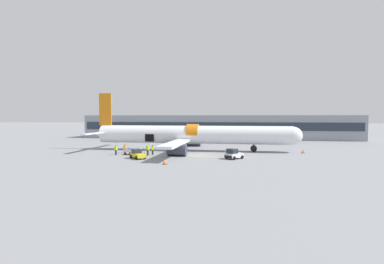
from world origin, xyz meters
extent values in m
plane|color=gray|center=(0.00, 0.00, 0.00)|extent=(500.00, 500.00, 0.00)
cube|color=yellow|center=(-1.79, -1.64, 0.00)|extent=(20.95, 0.67, 0.01)
cube|color=gray|center=(0.00, 39.75, 3.33)|extent=(77.10, 13.21, 6.66)
cube|color=#232D3D|center=(0.00, 33.08, 3.66)|extent=(75.56, 0.16, 2.13)
cylinder|color=white|center=(-1.70, 6.10, 2.97)|extent=(35.65, 3.31, 3.31)
sphere|color=white|center=(16.12, 6.10, 2.97)|extent=(3.14, 3.14, 3.14)
cone|color=white|center=(-19.52, 6.10, 2.97)|extent=(3.80, 3.04, 3.04)
cylinder|color=orange|center=(-1.70, 6.07, 3.26)|extent=(2.14, 3.31, 3.31)
cube|color=orange|center=(-18.91, 6.10, 7.71)|extent=(2.48, 0.28, 6.19)
cube|color=white|center=(-18.93, 1.84, 3.30)|extent=(1.00, 8.52, 0.20)
cube|color=white|center=(-18.93, 10.36, 3.30)|extent=(1.00, 8.52, 0.20)
cube|color=white|center=(-3.13, -2.00, 2.06)|extent=(2.37, 15.22, 0.40)
cube|color=white|center=(-3.13, 14.20, 2.06)|extent=(2.37, 15.22, 0.40)
cylinder|color=#333842|center=(-2.93, -1.94, 0.99)|extent=(3.02, 1.92, 1.92)
cylinder|color=#333842|center=(-2.93, 14.14, 0.99)|extent=(3.02, 1.92, 1.92)
cube|color=black|center=(-9.54, 4.47, 2.39)|extent=(1.70, 0.12, 1.40)
cylinder|color=#56565B|center=(9.35, 6.10, 1.36)|extent=(0.22, 0.22, 1.55)
sphere|color=black|center=(9.35, 6.10, 0.59)|extent=(1.18, 1.18, 1.18)
cylinder|color=#56565B|center=(-5.27, 3.75, 1.36)|extent=(0.22, 0.22, 1.55)
sphere|color=black|center=(-5.27, 3.75, 0.59)|extent=(1.18, 1.18, 1.18)
cylinder|color=#56565B|center=(-5.27, 8.45, 1.36)|extent=(0.22, 0.22, 1.55)
sphere|color=black|center=(-5.27, 8.45, 0.59)|extent=(1.18, 1.18, 1.18)
cube|color=yellow|center=(-8.07, -5.79, 0.51)|extent=(3.02, 3.08, 0.54)
cube|color=#232833|center=(-8.43, -5.41, 1.09)|extent=(1.75, 1.76, 0.64)
cube|color=black|center=(-9.13, -4.68, 0.40)|extent=(0.97, 0.92, 0.27)
sphere|color=black|center=(-8.30, -4.61, 0.28)|extent=(0.56, 0.56, 0.56)
sphere|color=black|center=(-9.23, -5.50, 0.28)|extent=(0.56, 0.56, 0.56)
sphere|color=black|center=(-6.92, -6.08, 0.28)|extent=(0.56, 0.56, 0.56)
sphere|color=black|center=(-7.85, -6.96, 0.28)|extent=(0.56, 0.56, 0.56)
cube|color=silver|center=(6.15, -3.52, 0.54)|extent=(2.88, 2.99, 0.61)
cube|color=#232833|center=(5.86, -3.87, 1.20)|extent=(1.78, 1.76, 0.70)
cube|color=black|center=(5.28, -4.54, 0.42)|extent=(1.17, 1.03, 0.31)
sphere|color=black|center=(5.01, -3.69, 0.28)|extent=(0.56, 0.56, 0.56)
sphere|color=black|center=(6.16, -4.68, 0.28)|extent=(0.56, 0.56, 0.56)
sphere|color=black|center=(6.15, -2.37, 0.28)|extent=(0.56, 0.56, 0.56)
sphere|color=black|center=(7.30, -3.36, 0.28)|extent=(0.56, 0.56, 0.56)
cube|color=silver|center=(-10.63, -1.33, 0.48)|extent=(2.78, 1.93, 0.05)
cube|color=silver|center=(-9.38, -1.50, 0.75)|extent=(0.27, 1.59, 0.50)
cube|color=silver|center=(-10.74, -2.09, 0.75)|extent=(2.52, 0.40, 0.50)
cube|color=silver|center=(-10.53, -0.57, 0.75)|extent=(2.52, 0.40, 0.50)
cube|color=#333338|center=(-8.90, -1.57, 0.28)|extent=(0.90, 0.20, 0.06)
sphere|color=black|center=(-9.84, -2.24, 0.20)|extent=(0.40, 0.40, 0.40)
sphere|color=black|center=(-9.63, -0.66, 0.20)|extent=(0.40, 0.40, 0.40)
sphere|color=black|center=(-11.64, -2.00, 0.20)|extent=(0.40, 0.40, 0.40)
sphere|color=black|center=(-11.42, -0.42, 0.20)|extent=(0.40, 0.40, 0.40)
cube|color=#1E2347|center=(-11.14, -1.32, 0.69)|extent=(0.49, 0.32, 0.37)
cube|color=#1E2347|center=(-11.52, -0.88, 0.72)|extent=(0.45, 0.23, 0.43)
cylinder|color=#2D2D33|center=(-7.82, -1.88, 0.44)|extent=(0.43, 0.43, 0.87)
cylinder|color=#B7E019|center=(-7.82, -1.88, 1.22)|extent=(0.55, 0.55, 0.69)
sphere|color=tan|center=(-7.82, -1.88, 1.68)|extent=(0.24, 0.24, 0.24)
cylinder|color=#B7E019|center=(-8.04, -1.99, 1.14)|extent=(0.17, 0.17, 0.63)
cylinder|color=#B7E019|center=(-7.61, -1.77, 1.14)|extent=(0.17, 0.17, 0.63)
cylinder|color=#1E2338|center=(-12.78, 0.68, 0.39)|extent=(0.40, 0.40, 0.78)
cylinder|color=orange|center=(-12.78, 0.68, 1.09)|extent=(0.51, 0.51, 0.61)
sphere|color=#9E7556|center=(-12.78, 0.68, 1.50)|extent=(0.22, 0.22, 0.22)
cylinder|color=orange|center=(-12.93, 0.51, 1.02)|extent=(0.16, 0.16, 0.56)
cylinder|color=orange|center=(-12.64, 0.84, 1.02)|extent=(0.16, 0.16, 0.56)
cylinder|color=#1E2338|center=(-13.20, -2.15, 0.39)|extent=(0.37, 0.37, 0.78)
cylinder|color=#B7E019|center=(-13.20, -2.15, 1.09)|extent=(0.47, 0.47, 0.62)
sphere|color=brown|center=(-13.20, -2.15, 1.51)|extent=(0.22, 0.22, 0.22)
cylinder|color=#B7E019|center=(-13.00, -2.08, 1.03)|extent=(0.15, 0.15, 0.57)
cylinder|color=#B7E019|center=(-13.41, -2.23, 1.03)|extent=(0.15, 0.15, 0.57)
cylinder|color=#2D2D33|center=(-7.21, -1.16, 0.40)|extent=(0.33, 0.33, 0.80)
cylinder|color=#B7E019|center=(-7.21, -1.16, 1.12)|extent=(0.43, 0.43, 0.63)
sphere|color=brown|center=(-7.21, -1.16, 1.54)|extent=(0.22, 0.22, 0.22)
cylinder|color=#B7E019|center=(-7.18, -0.94, 1.05)|extent=(0.14, 0.14, 0.58)
cylinder|color=#B7E019|center=(-7.25, -1.38, 1.05)|extent=(0.14, 0.14, 0.58)
cube|color=black|center=(17.70, 5.50, 0.01)|extent=(0.59, 0.59, 0.03)
cone|color=orange|center=(17.70, 5.50, 0.34)|extent=(0.43, 0.43, 0.69)
cylinder|color=white|center=(17.70, 5.50, 0.38)|extent=(0.25, 0.25, 0.08)
cube|color=black|center=(-2.80, -10.20, 0.01)|extent=(0.60, 0.60, 0.03)
cone|color=orange|center=(-2.80, -10.20, 0.38)|extent=(0.44, 0.44, 0.77)
cylinder|color=white|center=(-2.80, -10.20, 0.42)|extent=(0.26, 0.26, 0.09)
camera|label=1|loc=(7.35, -48.36, 6.31)|focal=28.00mm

